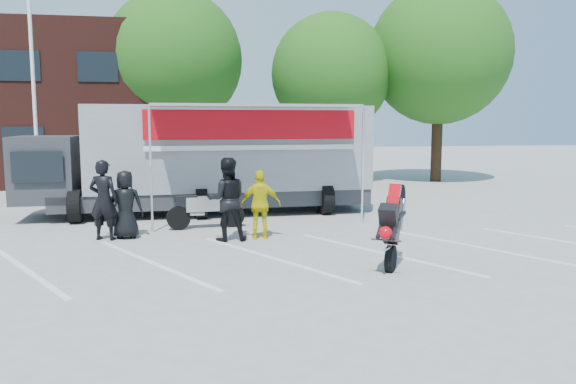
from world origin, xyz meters
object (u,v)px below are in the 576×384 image
object	(u,v)px
flagpole	(40,53)
spectator_hivis	(261,204)
tree_mid	(331,74)
spectator_leather_b	(104,200)
parked_motorcycle	(206,228)
tree_left	(174,59)
spectator_leather_c	(227,199)
tree_right	(440,54)
transporter_truck	(215,213)
spectator_leather_a	(126,204)
stunt_bike_rider	(396,264)

from	to	relation	value
flagpole	spectator_hivis	bearing A→B (deg)	-47.33
flagpole	tree_mid	bearing A→B (deg)	23.97
flagpole	spectator_leather_b	size ratio (longest dim) A/B	4.18
flagpole	spectator_hivis	size ratio (longest dim) A/B	4.84
parked_motorcycle	spectator_hivis	size ratio (longest dim) A/B	1.26
tree_left	spectator_leather_c	distance (m)	13.96
tree_right	transporter_truck	world-z (taller)	tree_right
flagpole	spectator_hivis	distance (m)	10.44
tree_mid	spectator_leather_a	xyz separation A→B (m)	(-7.96, -11.41, -4.12)
parked_motorcycle	spectator_leather_a	world-z (taller)	spectator_leather_a
tree_right	parked_motorcycle	bearing A→B (deg)	-137.81
parked_motorcycle	spectator_hivis	world-z (taller)	spectator_hivis
spectator_leather_b	spectator_hivis	world-z (taller)	spectator_leather_b
flagpole	spectator_leather_b	distance (m)	8.20
spectator_hivis	tree_mid	bearing A→B (deg)	-108.47
stunt_bike_rider	spectator_leather_b	size ratio (longest dim) A/B	0.93
tree_right	parked_motorcycle	xyz separation A→B (m)	(-11.03, -10.00, -5.88)
flagpole	stunt_bike_rider	xyz separation A→B (m)	(8.79, -9.93, -5.05)
spectator_leather_a	spectator_leather_b	xyz separation A→B (m)	(-0.48, -0.12, 0.13)
spectator_leather_c	spectator_hivis	size ratio (longest dim) A/B	1.19
tree_left	transporter_truck	distance (m)	10.62
tree_right	stunt_bike_rider	world-z (taller)	tree_right
transporter_truck	parked_motorcycle	world-z (taller)	transporter_truck
flagpole	parked_motorcycle	distance (m)	9.11
spectator_leather_c	spectator_leather_a	bearing A→B (deg)	-17.50
tree_mid	spectator_leather_c	bearing A→B (deg)	-114.76
spectator_hivis	spectator_leather_c	bearing A→B (deg)	9.49
stunt_bike_rider	spectator_hivis	bearing A→B (deg)	161.02
spectator_leather_c	spectator_hivis	xyz separation A→B (m)	(0.81, 0.09, -0.16)
transporter_truck	tree_left	bearing A→B (deg)	96.46
tree_mid	spectator_leather_c	world-z (taller)	tree_mid
tree_left	spectator_leather_b	world-z (taller)	tree_left
tree_left	tree_mid	size ratio (longest dim) A/B	1.13
spectator_leather_b	tree_left	bearing A→B (deg)	-79.16
stunt_bike_rider	spectator_leather_c	world-z (taller)	spectator_leather_c
tree_right	spectator_hivis	distance (m)	15.93
tree_mid	tree_right	world-z (taller)	tree_right
spectator_leather_c	tree_mid	bearing A→B (deg)	-115.95
tree_mid	spectator_leather_a	distance (m)	14.51
tree_mid	spectator_hivis	distance (m)	13.57
tree_right	spectator_hivis	xyz separation A→B (m)	(-9.77, -11.52, -5.05)
flagpole	transporter_truck	xyz separation A→B (m)	(5.56, -2.95, -5.05)
spectator_leather_a	spectator_leather_c	size ratio (longest dim) A/B	0.84
spectator_leather_c	stunt_bike_rider	bearing A→B (deg)	136.79
parked_motorcycle	stunt_bike_rider	distance (m)	5.70
flagpole	spectator_hivis	world-z (taller)	flagpole
parked_motorcycle	spectator_leather_c	distance (m)	1.94
stunt_bike_rider	spectator_leather_a	size ratio (longest dim) A/B	1.08
transporter_truck	spectator_leather_c	xyz separation A→B (m)	(0.09, -4.16, 0.98)
parked_motorcycle	stunt_bike_rider	xyz separation A→B (m)	(3.58, -4.44, 0.00)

